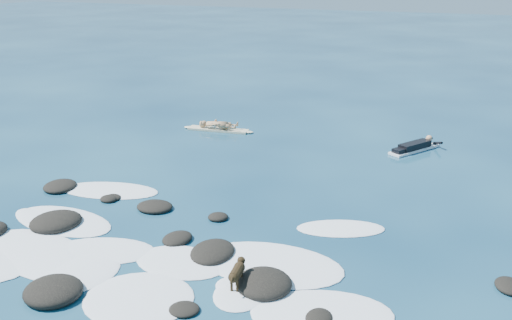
% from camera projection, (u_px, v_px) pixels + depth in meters
% --- Properties ---
extents(ground, '(160.00, 160.00, 0.00)m').
position_uv_depth(ground, '(233.00, 241.00, 15.21)').
color(ground, '#0A2642').
rests_on(ground, ground).
extents(reef_rocks, '(14.80, 7.45, 0.45)m').
position_uv_depth(reef_rocks, '(126.00, 245.00, 14.80)').
color(reef_rocks, black).
rests_on(reef_rocks, ground).
extents(breaking_foam, '(12.69, 7.56, 0.12)m').
position_uv_depth(breaking_foam, '(134.00, 255.00, 14.48)').
color(breaking_foam, white).
rests_on(breaking_foam, ground).
extents(standing_surfer_rig, '(3.26, 0.85, 1.85)m').
position_uv_depth(standing_surfer_rig, '(218.00, 115.00, 25.08)').
color(standing_surfer_rig, beige).
rests_on(standing_surfer_rig, ground).
extents(paddling_surfer_rig, '(1.91, 2.54, 0.47)m').
position_uv_depth(paddling_surfer_rig, '(415.00, 147.00, 22.58)').
color(paddling_surfer_rig, white).
rests_on(paddling_surfer_rig, ground).
extents(dog, '(0.35, 1.03, 0.65)m').
position_uv_depth(dog, '(237.00, 271.00, 12.88)').
color(dog, black).
rests_on(dog, ground).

